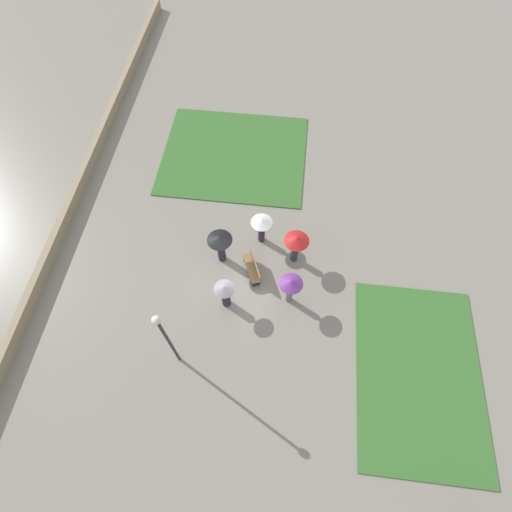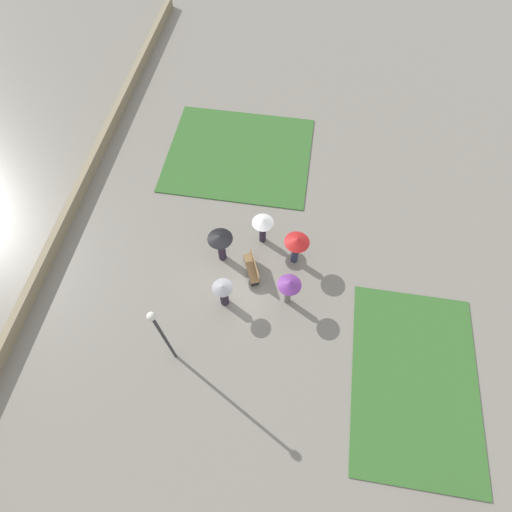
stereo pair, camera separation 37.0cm
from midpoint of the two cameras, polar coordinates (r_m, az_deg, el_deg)
ground_plane at (r=19.20m, az=-3.21°, el=-3.31°), size 90.00×90.00×0.00m
lawn_patch_near at (r=23.92m, az=-3.61°, el=14.25°), size 6.94×8.17×0.06m
lawn_patch_far at (r=18.82m, az=21.67°, el=-15.42°), size 8.02×5.22×0.06m
parapet_wall at (r=21.93m, az=-27.96°, el=-0.02°), size 45.00×0.35×0.70m
park_bench at (r=18.94m, az=-1.00°, el=-1.65°), size 1.66×1.03×0.90m
lamp_post at (r=15.25m, az=-13.47°, el=-11.07°), size 0.32×0.32×4.82m
crowd_person_black at (r=18.57m, az=-5.70°, el=1.79°), size 1.18×1.18×1.97m
crowd_person_red at (r=18.50m, az=5.20°, el=1.88°), size 1.18×1.18×1.94m
crowd_person_white at (r=19.18m, az=0.26°, el=4.46°), size 1.05×1.05×1.77m
crowd_person_purple at (r=17.41m, az=4.38°, el=-4.22°), size 1.05×1.05×1.95m
crowd_person_grey at (r=17.71m, az=-5.04°, el=-5.31°), size 0.93×0.93×1.74m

